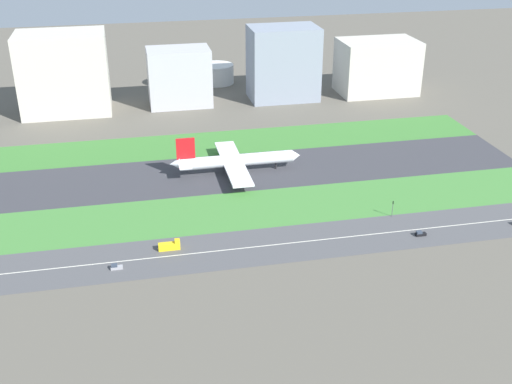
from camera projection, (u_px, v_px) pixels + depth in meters
ground_plane at (243, 171)px, 314.33m from camera, size 800.00×800.00×0.00m
runway at (243, 171)px, 314.30m from camera, size 280.00×46.00×0.10m
grass_median_north at (229, 142)px, 350.45m from camera, size 280.00×36.00×0.10m
grass_median_south at (261, 208)px, 278.16m from camera, size 280.00×36.00×0.10m
highway at (278, 244)px, 249.95m from camera, size 280.00×28.00×0.10m
highway_centerline at (278, 244)px, 249.93m from camera, size 266.00×0.50×0.01m
airliner at (234, 161)px, 310.74m from camera, size 65.00×56.00×19.70m
car_0 at (420, 234)px, 255.92m from camera, size 4.40×1.80×2.00m
car_2 at (116, 267)px, 233.53m from camera, size 4.40×1.80×2.00m
truck_0 at (170, 246)px, 245.86m from camera, size 8.40×2.50×4.00m
traffic_light at (393, 208)px, 269.46m from camera, size 0.36×0.50×7.20m
terminal_building at (64, 73)px, 387.42m from camera, size 53.13×34.13×49.36m
hangar_building at (179, 77)px, 403.27m from camera, size 39.39×25.31×36.46m
office_tower at (283, 63)px, 413.56m from camera, size 44.30×29.57×47.24m
cargo_warehouse at (377, 67)px, 428.24m from camera, size 51.54×33.42×35.65m
fuel_tank_west at (173, 77)px, 447.92m from camera, size 23.75×23.75×12.83m
fuel_tank_centre at (216, 74)px, 453.55m from camera, size 24.85×24.85×13.43m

